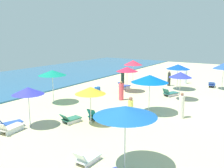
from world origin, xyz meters
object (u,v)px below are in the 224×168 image
Objects in this scene: lounge_chair_3_0 at (9,123)px; beachgoer_4 at (185,76)px; cooler_box_0 at (97,89)px; umbrella_6 at (150,79)px; lounge_chair_3_1 at (10,128)px; beachgoer_2 at (121,91)px; lounge_chair_1_0 at (212,85)px; beachgoer_1 at (169,79)px; umbrella_3 at (28,91)px; lounge_chair_5_0 at (86,158)px; umbrella_2 at (127,69)px; lounge_chair_7_1 at (70,119)px; umbrella_0 at (133,63)px; lounge_chair_2_0 at (124,86)px; lounge_chair_4_0 at (170,93)px; umbrella_1 at (224,66)px; umbrella_9 at (52,73)px; umbrella_5 at (125,111)px; beachgoer_5 at (181,106)px; beachgoer_0 at (131,109)px; umbrella_8 at (178,67)px; lounge_chair_7_0 at (97,115)px; umbrella_7 at (90,90)px; umbrella_4 at (181,75)px.

lounge_chair_3_0 is 0.84× the size of beachgoer_4.
umbrella_6 is at bearing -107.69° from cooler_box_0.
lounge_chair_3_1 is 9.40m from beachgoer_2.
lounge_chair_1_0 is 4.33m from beachgoer_1.
umbrella_3 is 5.93m from lounge_chair_5_0.
lounge_chair_7_1 is (-9.23, -1.19, -1.90)m from umbrella_2.
umbrella_0 is at bearing -84.76° from beachgoer_4.
lounge_chair_3_0 is 2.96× the size of cooler_box_0.
lounge_chair_2_0 is 0.91× the size of lounge_chair_4_0.
umbrella_1 is at bearing -100.99° from lounge_chair_7_1.
lounge_chair_2_0 is 7.45m from beachgoer_4.
lounge_chair_1_0 is at bearing -35.43° from umbrella_9.
lounge_chair_5_0 is at bearing -170.36° from lounge_chair_3_0.
umbrella_9 is (-1.62, 7.37, 0.00)m from umbrella_6.
lounge_chair_3_0 is 1.07× the size of lounge_chair_7_1.
umbrella_2 is 13.74m from umbrella_5.
beachgoer_5 is at bearing -5.83° from beachgoer_4.
umbrella_5 is (-17.86, 0.82, 0.07)m from umbrella_1.
umbrella_1 is 1.64× the size of lounge_chair_4_0.
umbrella_5 is 1.68× the size of beachgoer_0.
umbrella_0 is 0.96× the size of umbrella_9.
beachgoer_0 is 3.15× the size of cooler_box_0.
umbrella_8 is at bearing 5.18° from umbrella_6.
lounge_chair_7_0 reaches higher than lounge_chair_3_0.
umbrella_3 reaches higher than lounge_chair_7_0.
umbrella_3 reaches higher than beachgoer_0.
umbrella_7 is (3.30, 4.18, -0.32)m from umbrella_5.
beachgoer_4 is at bearing 136.97° from beachgoer_2.
umbrella_1 is 14.73m from lounge_chair_7_0.
lounge_chair_4_0 is at bearing -20.75° from umbrella_3.
lounge_chair_2_0 is at bearing 86.48° from beachgoer_0.
cooler_box_0 is (-7.00, 9.93, -2.12)m from umbrella_1.
umbrella_2 is 0.89× the size of umbrella_6.
lounge_chair_5_0 is 2.55× the size of cooler_box_0.
beachgoer_5 is 3.41× the size of cooler_box_0.
umbrella_0 is 8.03m from beachgoer_2.
umbrella_5 is at bearing -128.30° from umbrella_7.
umbrella_3 is 9.42m from beachgoer_5.
beachgoer_5 is (4.01, -4.21, -1.30)m from umbrella_7.
umbrella_7 is 2.24m from lounge_chair_7_1.
beachgoer_1 reaches higher than beachgoer_2.
lounge_chair_5_0 is 5.56m from lounge_chair_7_0.
umbrella_3 is at bearing 101.77° from lounge_chair_2_0.
umbrella_1 is 15.39m from umbrella_7.
umbrella_5 is 1.90× the size of lounge_chair_7_1.
lounge_chair_2_0 is 0.54× the size of umbrella_6.
umbrella_4 is at bearing -149.47° from beachgoer_5.
umbrella_7 reaches higher than lounge_chair_2_0.
umbrella_4 is at bearing -27.12° from umbrella_3.
beachgoer_4 is (13.97, 0.67, 0.07)m from beachgoer_0.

